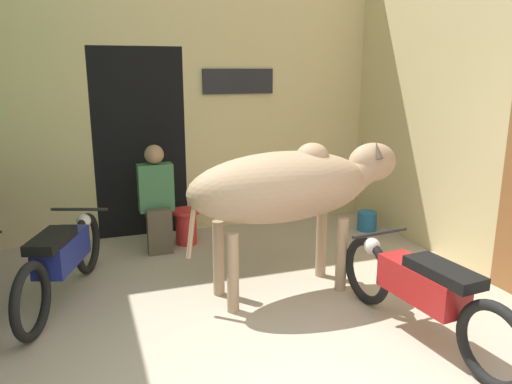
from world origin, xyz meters
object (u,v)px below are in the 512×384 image
Objects in this scene: cow at (291,186)px; plastic_stool at (186,226)px; motorcycle_near at (422,290)px; bucket at (367,221)px; motorcycle_far at (62,257)px; shopkeeper_seated at (157,196)px.

plastic_stool is (-0.69, 1.70, -0.83)m from cow.
motorcycle_near reaches higher than bucket.
cow is 1.49m from motorcycle_near.
bucket is at bearing 66.77° from motorcycle_near.
cow is 2.26m from motorcycle_far.
bucket is (1.12, 2.60, -0.30)m from motorcycle_near.
motorcycle_far is at bearing -139.87° from plastic_stool.
motorcycle_near is 3.26m from shopkeeper_seated.
cow is at bearing 117.98° from motorcycle_near.
motorcycle_near is at bearing -65.39° from plastic_stool.
shopkeeper_seated reaches higher than motorcycle_far.
plastic_stool is at bearing 40.13° from motorcycle_far.
cow is at bearing -56.24° from shopkeeper_seated.
motorcycle_far is 3.97m from bucket.
bucket is (2.81, -0.17, -0.55)m from shopkeeper_seated.
motorcycle_far is at bearing -166.82° from bucket.
cow is 1.94m from shopkeeper_seated.
motorcycle_near is 1.59× the size of shopkeeper_seated.
motorcycle_near is 7.91× the size of bucket.
cow reaches higher than motorcycle_near.
shopkeeper_seated is 4.96× the size of bucket.
motorcycle_far reaches higher than motorcycle_near.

